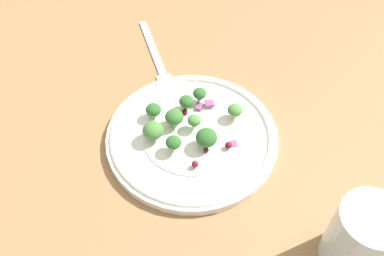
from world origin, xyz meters
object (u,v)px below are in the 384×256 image
at_px(broccoli_floret_1, 153,131).
at_px(fork, 156,57).
at_px(broccoli_floret_0, 176,120).
at_px(water_glass, 361,238).
at_px(broccoli_floret_2, 186,102).
at_px(plate, 192,136).

relative_size(broccoli_floret_1, fork, 0.16).
relative_size(broccoli_floret_0, water_glass, 0.27).
distance_m(broccoli_floret_0, broccoli_floret_2, 0.04).
relative_size(plate, broccoli_floret_1, 8.30).
bearing_deg(plate, broccoli_floret_2, -107.86).
bearing_deg(water_glass, broccoli_floret_0, -69.61).
bearing_deg(broccoli_floret_1, plate, 160.22).
distance_m(plate, broccoli_floret_1, 0.06).
height_order(plate, broccoli_floret_2, broccoli_floret_2).
bearing_deg(water_glass, broccoli_floret_2, -76.72).
bearing_deg(fork, water_glass, 97.32).
height_order(broccoli_floret_0, broccoli_floret_2, broccoli_floret_0).
height_order(broccoli_floret_1, fork, broccoli_floret_1).
xyz_separation_m(broccoli_floret_2, fork, (-0.01, -0.14, -0.03)).
xyz_separation_m(plate, broccoli_floret_0, (0.01, -0.02, 0.02)).
distance_m(plate, water_glass, 0.26).
bearing_deg(broccoli_floret_1, broccoli_floret_2, -156.86).
bearing_deg(plate, fork, -98.70).
relative_size(broccoli_floret_1, broccoli_floret_2, 1.36).
height_order(broccoli_floret_2, fork, broccoli_floret_2).
bearing_deg(fork, broccoli_floret_1, 64.50).
bearing_deg(fork, broccoli_floret_0, 75.28).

